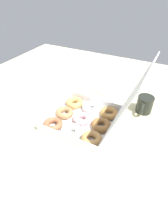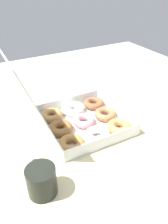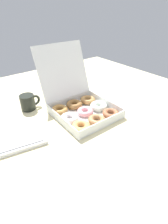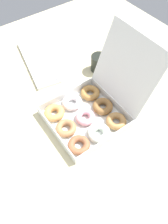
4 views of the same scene
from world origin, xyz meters
TOP-DOWN VIEW (x-y plane):
  - ground_plane at (0.00, 0.00)cm, footprint 180.00×180.00cm
  - donut_box at (2.22, 4.23)cm, footprint 33.85×43.24cm
  - coffee_mug at (-19.79, 27.16)cm, footprint 11.90×8.32cm

SIDE VIEW (x-z plane):
  - ground_plane at x=0.00cm, z-range -2.00..0.00cm
  - donut_box at x=2.22cm, z-range -13.45..21.12cm
  - coffee_mug at x=-19.79cm, z-range 0.12..9.10cm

